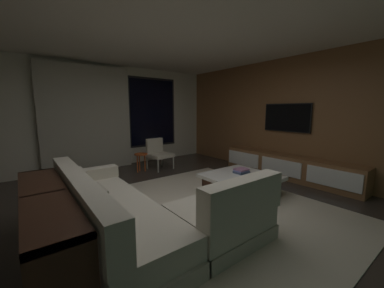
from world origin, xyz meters
name	(u,v)px	position (x,y,z in m)	size (l,w,h in m)	color
floor	(191,213)	(0.00, 0.00, 0.00)	(9.20, 9.20, 0.00)	#332B26
back_wall_with_window	(106,117)	(-0.06, 3.62, 1.34)	(6.60, 0.30, 2.70)	beige
media_wall	(300,118)	(3.06, 0.00, 1.35)	(0.12, 7.80, 2.70)	brown
ceiling	(191,20)	(0.00, 0.00, 2.70)	(8.20, 8.20, 0.00)	beige
area_rug	(213,209)	(0.35, -0.10, 0.01)	(3.20, 3.80, 0.01)	beige
sectional_couch	(140,215)	(-0.88, -0.16, 0.29)	(1.98, 2.50, 0.82)	#B1A997
coffee_table	(241,184)	(1.17, 0.04, 0.19)	(1.16, 1.16, 0.36)	#392015
book_stack_on_coffee_table	(241,171)	(1.30, 0.14, 0.40)	(0.27, 0.21, 0.08)	#435373
accent_chair_near_window	(158,152)	(0.91, 2.61, 0.43)	(0.60, 0.61, 0.78)	#B2ADA0
side_stool	(141,157)	(0.40, 2.56, 0.37)	(0.32, 0.32, 0.46)	#BF4C1E
media_console	(288,167)	(2.77, 0.05, 0.25)	(0.46, 3.10, 0.52)	brown
mounted_tv	(287,118)	(2.95, 0.25, 1.35)	(0.05, 1.10, 0.64)	black
console_table_behind_couch	(48,224)	(-1.79, -0.03, 0.42)	(0.40, 2.10, 0.74)	#392015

